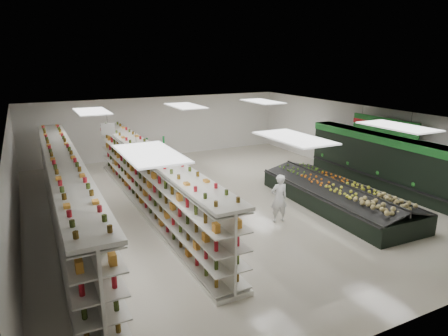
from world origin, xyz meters
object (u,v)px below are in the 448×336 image
gondola_center (150,183)px  shopper_background (118,161)px  gondola_left (67,195)px  shopper_main (279,198)px  soda_endcap (154,155)px  produce_island (337,195)px

gondola_center → shopper_background: size_ratio=8.41×
gondola_left → shopper_main: bearing=-22.8°
gondola_left → shopper_main: size_ratio=8.13×
soda_endcap → shopper_background: (-1.84, -0.56, 0.03)m
shopper_main → soda_endcap: bearing=-71.7°
shopper_main → gondola_left: bearing=-17.6°
shopper_main → shopper_background: 8.28m
produce_island → shopper_background: size_ratio=4.40×
gondola_center → produce_island: size_ratio=1.91×
produce_island → gondola_left: bearing=164.3°
shopper_main → gondola_center: bearing=-34.7°
gondola_left → shopper_background: gondola_left is taller
gondola_center → shopper_background: (-0.16, 4.50, -0.25)m
gondola_center → soda_endcap: (1.68, 5.06, -0.28)m
soda_endcap → shopper_background: size_ratio=0.99×
gondola_left → produce_island: size_ratio=2.01×
gondola_left → shopper_background: size_ratio=8.86×
gondola_center → soda_endcap: bearing=71.2°
soda_endcap → gondola_left: bearing=-130.1°
gondola_left → soda_endcap: (4.46, 5.30, -0.34)m
gondola_left → gondola_center: size_ratio=1.05×
produce_island → soda_endcap: (-4.43, 7.81, 0.27)m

